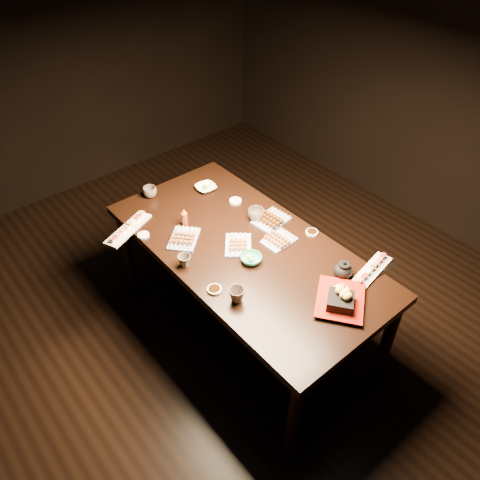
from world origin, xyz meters
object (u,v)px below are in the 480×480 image
edamame_bowl_green (251,259)px  sushi_platter_near (372,269)px  teacup_far_left (185,261)px  dining_table (245,290)px  sushi_platter_far (128,227)px  edamame_bowl_cream (206,188)px  teacup_far_right (150,192)px  teacup_mid_right (256,214)px  tempura_tray (341,295)px  yakitori_plate_right (279,238)px  condiment_bottle (184,217)px  teacup_near_left (237,295)px  yakitori_plate_left (184,236)px  teapot (343,269)px  yakitori_plate_center (238,243)px

edamame_bowl_green → sushi_platter_near: bearing=-46.9°
sushi_platter_near → teacup_far_left: size_ratio=4.35×
dining_table → sushi_platter_far: 0.85m
sushi_platter_near → edamame_bowl_cream: sushi_platter_near is taller
teacup_far_right → teacup_mid_right: bearing=-59.7°
tempura_tray → teacup_mid_right: tempura_tray is taller
dining_table → yakitori_plate_right: 0.45m
tempura_tray → teacup_far_left: (-0.47, 0.76, -0.02)m
sushi_platter_far → edamame_bowl_green: sushi_platter_far is taller
sushi_platter_near → teacup_far_right: 1.54m
teacup_far_left → condiment_bottle: (0.21, 0.30, 0.03)m
sushi_platter_near → tempura_tray: tempura_tray is taller
teacup_near_left → condiment_bottle: size_ratio=0.71×
yakitori_plate_left → tempura_tray: 1.01m
yakitori_plate_left → edamame_bowl_green: size_ratio=1.74×
teacup_mid_right → teapot: teapot is taller
yakitori_plate_left → teacup_far_right: bearing=39.8°
dining_table → yakitori_plate_right: size_ratio=9.27×
dining_table → edamame_bowl_cream: edamame_bowl_cream is taller
yakitori_plate_left → teacup_mid_right: size_ratio=2.12×
teacup_far_right → condiment_bottle: size_ratio=0.75×
yakitori_plate_center → edamame_bowl_cream: size_ratio=1.52×
dining_table → tempura_tray: bearing=-99.7°
yakitori_plate_center → yakitori_plate_right: 0.25m
edamame_bowl_green → teacup_near_left: teacup_near_left is taller
teapot → yakitori_plate_left: bearing=110.3°
yakitori_plate_center → condiment_bottle: bearing=59.5°
yakitori_plate_left → edamame_bowl_green: (0.19, -0.41, -0.01)m
yakitori_plate_right → teacup_mid_right: teacup_mid_right is taller
edamame_bowl_green → teapot: size_ratio=1.00×
yakitori_plate_right → yakitori_plate_left: (-0.43, 0.38, 0.00)m
teapot → edamame_bowl_cream: bearing=82.7°
yakitori_plate_center → teacup_far_left: teacup_far_left is taller
edamame_bowl_green → yakitori_plate_left: bearing=114.7°
teacup_far_left → yakitori_plate_center: bearing=-11.1°
yakitori_plate_center → teacup_mid_right: teacup_mid_right is taller
teacup_near_left → teacup_far_left: (-0.06, 0.40, -0.01)m
sushi_platter_near → tempura_tray: bearing=177.6°
yakitori_plate_left → sushi_platter_near: bearing=-95.0°
edamame_bowl_cream → teacup_far_left: teacup_far_left is taller
edamame_bowl_green → condiment_bottle: size_ratio=1.02×
dining_table → sushi_platter_near: size_ratio=5.35×
teacup_mid_right → edamame_bowl_green: bearing=-135.3°
dining_table → edamame_bowl_cream: bearing=56.3°
edamame_bowl_green → teacup_far_right: (-0.10, 0.93, 0.02)m
teacup_near_left → dining_table: bearing=43.5°
tempura_tray → condiment_bottle: bearing=67.4°
dining_table → sushi_platter_near: sushi_platter_near is taller
sushi_platter_near → condiment_bottle: 1.17m
yakitori_plate_right → yakitori_plate_left: 0.58m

